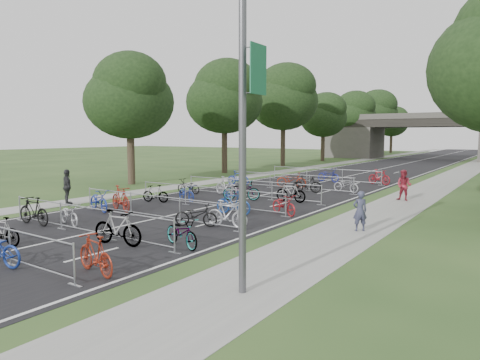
{
  "coord_description": "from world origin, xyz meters",
  "views": [
    {
      "loc": [
        13.85,
        -6.18,
        3.75
      ],
      "look_at": [
        -0.41,
        14.58,
        1.1
      ],
      "focal_mm": 32.0,
      "sensor_mm": 36.0,
      "label": 1
    }
  ],
  "objects_px": {
    "overpass_bridge": "(426,137)",
    "pedestrian_b": "(404,186)",
    "pedestrian_a": "(360,211)",
    "pedestrian_c": "(67,187)",
    "bike_1": "(1,231)",
    "lamppost": "(244,112)"
  },
  "relations": [
    {
      "from": "pedestrian_c",
      "to": "overpass_bridge",
      "type": "bearing_deg",
      "value": -73.15
    },
    {
      "from": "lamppost",
      "to": "pedestrian_a",
      "type": "bearing_deg",
      "value": 89.53
    },
    {
      "from": "overpass_bridge",
      "to": "bike_1",
      "type": "xyz_separation_m",
      "value": [
        -0.86,
        -64.06,
        -3.03
      ]
    },
    {
      "from": "overpass_bridge",
      "to": "pedestrian_a",
      "type": "relative_size",
      "value": 19.58
    },
    {
      "from": "lamppost",
      "to": "pedestrian_b",
      "type": "xyz_separation_m",
      "value": [
        -0.47,
        17.09,
        -3.4
      ]
    },
    {
      "from": "overpass_bridge",
      "to": "pedestrian_a",
      "type": "distance_m",
      "value": 55.67
    },
    {
      "from": "lamppost",
      "to": "pedestrian_a",
      "type": "distance_m",
      "value": 8.76
    },
    {
      "from": "bike_1",
      "to": "pedestrian_b",
      "type": "relative_size",
      "value": 0.95
    },
    {
      "from": "pedestrian_a",
      "to": "pedestrian_b",
      "type": "xyz_separation_m",
      "value": [
        -0.54,
        9.06,
        0.09
      ]
    },
    {
      "from": "overpass_bridge",
      "to": "bike_1",
      "type": "bearing_deg",
      "value": -90.77
    },
    {
      "from": "pedestrian_a",
      "to": "pedestrian_c",
      "type": "bearing_deg",
      "value": -31.26
    },
    {
      "from": "bike_1",
      "to": "pedestrian_c",
      "type": "distance_m",
      "value": 8.79
    },
    {
      "from": "bike_1",
      "to": "lamppost",
      "type": "bearing_deg",
      "value": 83.91
    },
    {
      "from": "overpass_bridge",
      "to": "lamppost",
      "type": "relative_size",
      "value": 3.78
    },
    {
      "from": "pedestrian_b",
      "to": "pedestrian_c",
      "type": "xyz_separation_m",
      "value": [
        -14.66,
        -11.7,
        0.07
      ]
    },
    {
      "from": "pedestrian_a",
      "to": "lamppost",
      "type": "bearing_deg",
      "value": 48.43
    },
    {
      "from": "pedestrian_b",
      "to": "pedestrian_c",
      "type": "height_order",
      "value": "pedestrian_c"
    },
    {
      "from": "overpass_bridge",
      "to": "pedestrian_c",
      "type": "xyz_separation_m",
      "value": [
        -6.8,
        -57.6,
        -2.58
      ]
    },
    {
      "from": "bike_1",
      "to": "pedestrian_a",
      "type": "xyz_separation_m",
      "value": [
        9.25,
        9.09,
        0.29
      ]
    },
    {
      "from": "bike_1",
      "to": "pedestrian_c",
      "type": "height_order",
      "value": "pedestrian_c"
    },
    {
      "from": "overpass_bridge",
      "to": "pedestrian_b",
      "type": "bearing_deg",
      "value": -80.29
    },
    {
      "from": "pedestrian_a",
      "to": "pedestrian_c",
      "type": "relative_size",
      "value": 0.83
    }
  ]
}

